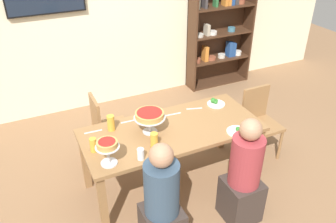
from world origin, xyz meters
The scene contains 20 objects.
ground_plane centered at (0.00, 0.00, 0.00)m, with size 12.00×12.00×0.00m, color #846042.
rear_partition centered at (0.00, 2.20, 1.40)m, with size 8.00×0.12×2.80m, color beige.
dining_table centered at (0.00, 0.00, 0.65)m, with size 1.85×0.82×0.74m.
bookshelf centered at (1.83, 2.01, 1.16)m, with size 1.10×0.30×2.21m.
diner_near_right centered at (0.41, -0.72, 0.49)m, with size 0.34×0.34×1.15m.
diner_near_left centered at (-0.44, -0.72, 0.49)m, with size 0.34×0.34×1.15m.
chair_far_left centered at (-0.51, 0.72, 0.49)m, with size 0.40×0.40×0.87m.
chair_head_east centered at (1.21, 0.08, 0.49)m, with size 0.40×0.40×0.87m.
deep_dish_pizza_stand centered at (-0.23, 0.04, 0.93)m, with size 0.32×0.32×0.23m.
personal_pizza_stand centered at (-0.75, -0.26, 0.92)m, with size 0.21×0.21×0.24m.
salad_plate_near_diner centered at (0.57, -0.34, 0.76)m, with size 0.21×0.21×0.06m.
salad_plate_far_diner centered at (0.67, 0.24, 0.76)m, with size 0.20×0.20×0.07m.
beer_glass_amber_tall centered at (-0.82, -0.03, 0.81)m, with size 0.07×0.07×0.14m, color gold.
beer_glass_amber_short centered at (-0.29, -0.21, 0.82)m, with size 0.07×0.07×0.15m, color gold.
beer_glass_amber_spare centered at (-0.57, 0.24, 0.82)m, with size 0.08×0.08×0.17m, color gold.
water_glass_clear_near centered at (-0.47, -0.33, 0.80)m, with size 0.06×0.06×0.11m, color white.
cutlery_fork_near centered at (-0.36, 0.31, 0.74)m, with size 0.18×0.02×0.01m, color silver.
cutlery_knife_near centered at (0.40, 0.26, 0.74)m, with size 0.18×0.02×0.01m, color silver.
cutlery_fork_far centered at (0.13, 0.25, 0.74)m, with size 0.18×0.02×0.01m, color silver.
cutlery_knife_far centered at (-0.75, 0.28, 0.74)m, with size 0.18×0.02×0.01m, color silver.
Camera 1 is at (-1.29, -2.66, 2.72)m, focal length 36.99 mm.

